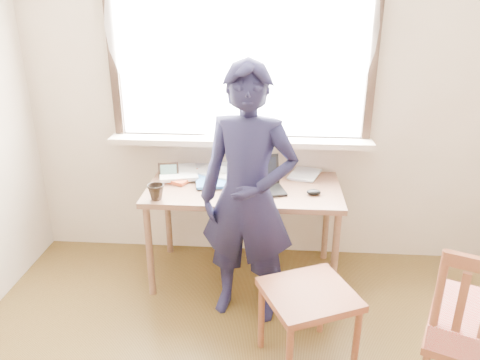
# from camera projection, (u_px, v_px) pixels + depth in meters

# --- Properties ---
(room_shell) EXTENTS (3.52, 4.02, 2.61)m
(room_shell) POSITION_uv_depth(u_px,v_px,m) (256.00, 87.00, 1.46)
(room_shell) COLOR beige
(room_shell) RESTS_ON ground
(desk) EXTENTS (1.29, 0.65, 0.69)m
(desk) POSITION_uv_depth(u_px,v_px,m) (244.00, 196.00, 3.17)
(desk) COLOR brown
(desk) RESTS_ON ground
(laptop) EXTENTS (0.36, 0.32, 0.21)m
(laptop) POSITION_uv_depth(u_px,v_px,m) (259.00, 182.00, 3.08)
(laptop) COLOR black
(laptop) RESTS_ON desk
(mug_white) EXTENTS (0.16, 0.16, 0.09)m
(mug_white) POSITION_uv_depth(u_px,v_px,m) (226.00, 170.00, 3.31)
(mug_white) COLOR white
(mug_white) RESTS_ON desk
(mug_dark) EXTENTS (0.15, 0.15, 0.10)m
(mug_dark) POSITION_uv_depth(u_px,v_px,m) (156.00, 192.00, 2.93)
(mug_dark) COLOR black
(mug_dark) RESTS_ON desk
(mouse) EXTENTS (0.09, 0.06, 0.04)m
(mouse) POSITION_uv_depth(u_px,v_px,m) (314.00, 192.00, 3.01)
(mouse) COLOR black
(mouse) RESTS_ON desk
(desk_clutter) EXTENTS (0.70, 0.50, 0.03)m
(desk_clutter) POSITION_uv_depth(u_px,v_px,m) (194.00, 171.00, 3.36)
(desk_clutter) COLOR white
(desk_clutter) RESTS_ON desk
(book_a) EXTENTS (0.23, 0.29, 0.02)m
(book_a) POSITION_uv_depth(u_px,v_px,m) (189.00, 171.00, 3.38)
(book_a) COLOR white
(book_a) RESTS_ON desk
(book_b) EXTENTS (0.26, 0.30, 0.02)m
(book_b) POSITION_uv_depth(u_px,v_px,m) (292.00, 172.00, 3.36)
(book_b) COLOR white
(book_b) RESTS_ON desk
(picture_frame) EXTENTS (0.14, 0.04, 0.11)m
(picture_frame) POSITION_uv_depth(u_px,v_px,m) (169.00, 172.00, 3.25)
(picture_frame) COLOR black
(picture_frame) RESTS_ON desk
(work_chair) EXTENTS (0.58, 0.57, 0.46)m
(work_chair) POSITION_uv_depth(u_px,v_px,m) (309.00, 302.00, 2.47)
(work_chair) COLOR brown
(work_chair) RESTS_ON ground
(side_chair) EXTENTS (0.56, 0.55, 0.94)m
(side_chair) POSITION_uv_depth(u_px,v_px,m) (479.00, 329.00, 2.12)
(side_chair) COLOR brown
(side_chair) RESTS_ON ground
(person) EXTENTS (0.64, 0.48, 1.58)m
(person) POSITION_uv_depth(u_px,v_px,m) (248.00, 197.00, 2.74)
(person) COLOR black
(person) RESTS_ON ground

